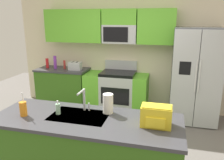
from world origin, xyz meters
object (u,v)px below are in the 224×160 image
drink_cup_orange (23,109)px  soap_dispenser (58,109)px  pepper_mill (65,65)px  bottle_red (47,63)px  sink_faucet (84,98)px  paper_towel_roll (108,104)px  backpack (156,116)px  toaster (75,66)px  bottle_purple (55,62)px  range_oven (116,92)px  refrigerator (195,76)px

drink_cup_orange → soap_dispenser: bearing=21.2°
pepper_mill → soap_dispenser: bearing=-65.8°
bottle_red → drink_cup_orange: size_ratio=0.75×
sink_faucet → paper_towel_roll: size_ratio=1.17×
backpack → soap_dispenser: bearing=179.2°
toaster → bottle_purple: (-0.49, 0.02, 0.05)m
range_oven → bottle_red: size_ratio=6.20×
refrigerator → pepper_mill: size_ratio=9.57×
drink_cup_orange → refrigerator: bearing=48.5°
refrigerator → bottle_purple: 3.02m
range_oven → paper_towel_roll: paper_towel_roll is taller
toaster → drink_cup_orange: bearing=-80.7°
refrigerator → toaster: 2.53m
range_oven → toaster: 1.09m
bottle_purple → backpack: bearing=-43.8°
toaster → paper_towel_roll: bearing=-57.4°
soap_dispenser → refrigerator: bearing=52.1°
drink_cup_orange → pepper_mill: bearing=105.2°
bottle_purple → paper_towel_roll: bottle_purple is taller
bottle_red → drink_cup_orange: drink_cup_orange is taller
paper_towel_roll → bottle_purple: bearing=130.9°
bottle_red → drink_cup_orange: (1.11, -2.47, -0.02)m
bottle_purple → drink_cup_orange: size_ratio=0.99×
soap_dispenser → backpack: bearing=-0.8°
refrigerator → paper_towel_roll: 2.40m
sink_faucet → drink_cup_orange: size_ratio=0.97×
bottle_red → pepper_mill: bearing=0.2°
pepper_mill → backpack: backpack is taller
toaster → bottle_red: (-0.71, 0.05, 0.02)m
range_oven → sink_faucet: (0.10, -2.17, 0.62)m
refrigerator → toaster: bearing=179.6°
soap_dispenser → paper_towel_roll: bearing=18.0°
soap_dispenser → backpack: backpack is taller
refrigerator → soap_dispenser: (-1.76, -2.26, 0.04)m
range_oven → soap_dispenser: size_ratio=8.00×
range_oven → refrigerator: (1.59, -0.07, 0.48)m
bottle_purple → soap_dispenser: bearing=-61.2°
toaster → paper_towel_roll: size_ratio=1.17×
bottle_red → backpack: backpack is taller
drink_cup_orange → backpack: size_ratio=0.91×
range_oven → drink_cup_orange: 2.59m
range_oven → backpack: 2.61m
bottle_red → soap_dispenser: 2.76m
refrigerator → paper_towel_roll: (-1.19, -2.08, 0.09)m
toaster → sink_faucet: (1.04, -2.12, 0.08)m
bottle_red → drink_cup_orange: bearing=-65.8°
bottle_red → sink_faucet: 2.79m
range_oven → backpack: backpack is taller
soap_dispenser → range_oven: bearing=85.9°
sink_faucet → range_oven: bearing=92.7°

